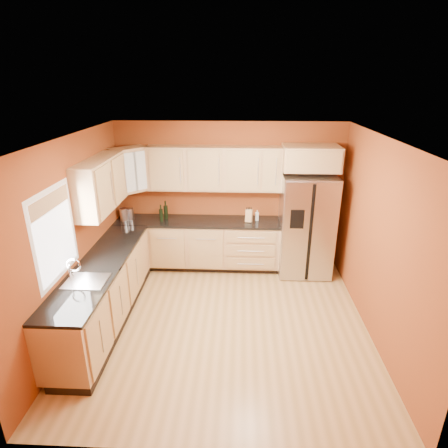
{
  "coord_description": "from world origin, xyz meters",
  "views": [
    {
      "loc": [
        0.21,
        -4.48,
        3.27
      ],
      "look_at": [
        -0.04,
        0.9,
        1.17
      ],
      "focal_mm": 30.0,
      "sensor_mm": 36.0,
      "label": 1
    }
  ],
  "objects_px": {
    "canister_left": "(130,214)",
    "knife_block": "(249,216)",
    "wine_bottle_a": "(161,213)",
    "refrigerator": "(306,225)",
    "soap_dispenser": "(257,215)"
  },
  "relations": [
    {
      "from": "refrigerator",
      "to": "canister_left",
      "type": "relative_size",
      "value": 8.76
    },
    {
      "from": "refrigerator",
      "to": "canister_left",
      "type": "bearing_deg",
      "value": 178.62
    },
    {
      "from": "canister_left",
      "to": "wine_bottle_a",
      "type": "bearing_deg",
      "value": -6.8
    },
    {
      "from": "wine_bottle_a",
      "to": "knife_block",
      "type": "bearing_deg",
      "value": 1.61
    },
    {
      "from": "knife_block",
      "to": "soap_dispenser",
      "type": "height_order",
      "value": "knife_block"
    },
    {
      "from": "canister_left",
      "to": "knife_block",
      "type": "height_order",
      "value": "knife_block"
    },
    {
      "from": "knife_block",
      "to": "soap_dispenser",
      "type": "distance_m",
      "value": 0.16
    },
    {
      "from": "refrigerator",
      "to": "canister_left",
      "type": "xyz_separation_m",
      "value": [
        -3.1,
        0.07,
        0.13
      ]
    },
    {
      "from": "canister_left",
      "to": "knife_block",
      "type": "bearing_deg",
      "value": -0.68
    },
    {
      "from": "soap_dispenser",
      "to": "canister_left",
      "type": "bearing_deg",
      "value": -178.98
    },
    {
      "from": "refrigerator",
      "to": "knife_block",
      "type": "distance_m",
      "value": 1.0
    },
    {
      "from": "canister_left",
      "to": "knife_block",
      "type": "xyz_separation_m",
      "value": [
        2.11,
        -0.02,
        0.01
      ]
    },
    {
      "from": "knife_block",
      "to": "wine_bottle_a",
      "type": "bearing_deg",
      "value": -166.14
    },
    {
      "from": "canister_left",
      "to": "wine_bottle_a",
      "type": "relative_size",
      "value": 0.68
    },
    {
      "from": "refrigerator",
      "to": "canister_left",
      "type": "distance_m",
      "value": 3.11
    }
  ]
}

